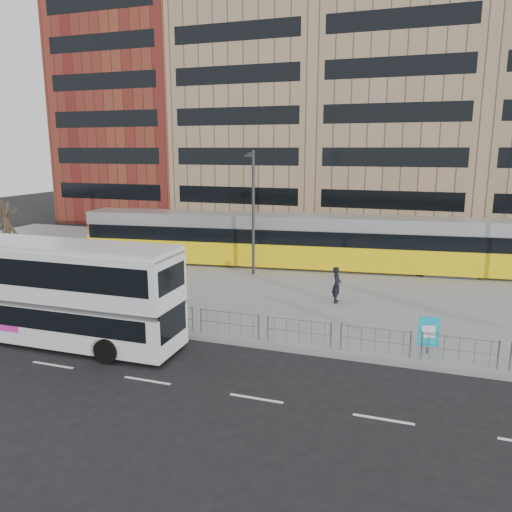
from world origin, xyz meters
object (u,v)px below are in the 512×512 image
(ad_panel, at_px, (429,332))
(bare_tree, at_px, (3,198))
(double_decker_bus, at_px, (56,289))
(traffic_light_west, at_px, (49,271))
(tram, at_px, (299,241))
(lamp_post_west, at_px, (253,208))
(pedestrian, at_px, (337,285))

(ad_panel, distance_m, bare_tree, 24.87)
(double_decker_bus, bearing_deg, traffic_light_west, 133.98)
(tram, xyz_separation_m, ad_panel, (8.20, -12.58, -0.88))
(traffic_light_west, bearing_deg, double_decker_bus, -25.95)
(lamp_post_west, xyz_separation_m, bare_tree, (-13.79, -5.55, 0.71))
(tram, relative_size, bare_tree, 4.40)
(tram, bearing_deg, pedestrian, -69.05)
(tram, distance_m, ad_panel, 15.04)
(pedestrian, height_order, bare_tree, bare_tree)
(double_decker_bus, relative_size, traffic_light_west, 3.41)
(pedestrian, relative_size, lamp_post_west, 0.25)
(traffic_light_west, distance_m, lamp_post_west, 12.33)
(double_decker_bus, xyz_separation_m, tram, (6.31, 15.84, -0.39))
(traffic_light_west, bearing_deg, pedestrian, 43.03)
(double_decker_bus, bearing_deg, pedestrian, 40.15)
(pedestrian, bearing_deg, tram, 26.38)
(double_decker_bus, relative_size, lamp_post_west, 1.38)
(pedestrian, distance_m, lamp_post_west, 8.01)
(traffic_light_west, xyz_separation_m, bare_tree, (-6.75, 4.33, 2.93))
(lamp_post_west, height_order, bare_tree, lamp_post_west)
(double_decker_bus, xyz_separation_m, lamp_post_west, (4.09, 12.88, 2.06))
(lamp_post_west, bearing_deg, pedestrian, -35.33)
(ad_panel, height_order, pedestrian, pedestrian)
(double_decker_bus, bearing_deg, lamp_post_west, 71.86)
(ad_panel, height_order, traffic_light_west, traffic_light_west)
(double_decker_bus, xyz_separation_m, bare_tree, (-9.69, 7.33, 2.77))
(tram, xyz_separation_m, bare_tree, (-16.00, -8.51, 3.16))
(double_decker_bus, distance_m, ad_panel, 14.92)
(tram, distance_m, bare_tree, 18.39)
(double_decker_bus, distance_m, bare_tree, 12.46)
(pedestrian, bearing_deg, bare_tree, 92.59)
(pedestrian, height_order, traffic_light_west, traffic_light_west)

